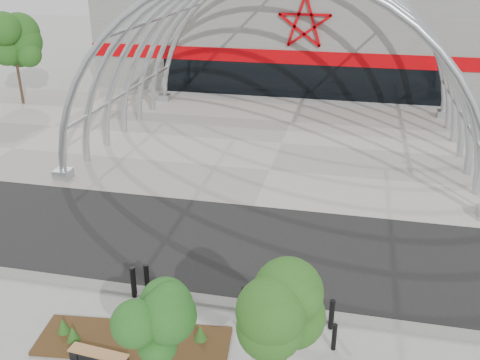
# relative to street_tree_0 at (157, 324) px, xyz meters

# --- Properties ---
(ground) EXTENTS (140.00, 140.00, 0.00)m
(ground) POSITION_rel_street_tree_0_xyz_m (0.21, 4.47, -2.44)
(ground) COLOR #979792
(ground) RESTS_ON ground
(road) EXTENTS (140.00, 7.00, 0.02)m
(road) POSITION_rel_street_tree_0_xyz_m (0.21, 7.97, -2.43)
(road) COLOR black
(road) RESTS_ON ground
(forecourt) EXTENTS (60.00, 17.00, 0.04)m
(forecourt) POSITION_rel_street_tree_0_xyz_m (0.21, 19.97, -2.42)
(forecourt) COLOR gray
(forecourt) RESTS_ON ground
(kerb) EXTENTS (60.00, 0.50, 0.12)m
(kerb) POSITION_rel_street_tree_0_xyz_m (0.21, 4.22, -2.38)
(kerb) COLOR slate
(kerb) RESTS_ON ground
(arena_building) EXTENTS (34.00, 15.24, 8.00)m
(arena_building) POSITION_rel_street_tree_0_xyz_m (0.21, 37.92, 1.55)
(arena_building) COLOR slate
(arena_building) RESTS_ON ground
(vault_canopy) EXTENTS (20.80, 15.80, 20.36)m
(vault_canopy) POSITION_rel_street_tree_0_xyz_m (0.21, 19.97, -2.42)
(vault_canopy) COLOR #A3A8AD
(vault_canopy) RESTS_ON ground
(planting_bed) EXTENTS (5.86, 2.38, 0.60)m
(planting_bed) POSITION_rel_street_tree_0_xyz_m (-1.65, 1.89, -2.29)
(planting_bed) COLOR #31240F
(planting_bed) RESTS_ON ground
(street_tree_0) EXTENTS (1.49, 1.49, 3.39)m
(street_tree_0) POSITION_rel_street_tree_0_xyz_m (0.00, 0.00, 0.00)
(street_tree_0) COLOR black
(street_tree_0) RESTS_ON ground
(street_tree_1) EXTENTS (1.67, 1.67, 3.95)m
(street_tree_1) POSITION_rel_street_tree_0_xyz_m (3.09, 0.29, 0.40)
(street_tree_1) COLOR black
(street_tree_1) RESTS_ON ground
(bench_0) EXTENTS (1.79, 0.54, 0.37)m
(bench_0) POSITION_rel_street_tree_0_xyz_m (-2.20, 0.87, -2.26)
(bench_0) COLOR black
(bench_0) RESTS_ON ground
(bollard_0) EXTENTS (0.18, 0.18, 1.14)m
(bollard_0) POSITION_rel_street_tree_0_xyz_m (-2.44, 4.00, -1.86)
(bollard_0) COLOR black
(bollard_0) RESTS_ON ground
(bollard_1) EXTENTS (0.17, 0.17, 1.06)m
(bollard_1) POSITION_rel_street_tree_0_xyz_m (-2.11, 4.36, -1.91)
(bollard_1) COLOR black
(bollard_1) RESTS_ON ground
(bollard_2) EXTENTS (0.18, 0.18, 1.12)m
(bollard_2) POSITION_rel_street_tree_0_xyz_m (1.38, 3.71, -1.87)
(bollard_2) COLOR black
(bollard_2) RESTS_ON ground
(bollard_3) EXTENTS (0.17, 0.17, 1.04)m
(bollard_3) POSITION_rel_street_tree_0_xyz_m (4.10, 3.77, -1.92)
(bollard_3) COLOR black
(bollard_3) RESTS_ON ground
(bollard_4) EXTENTS (0.14, 0.14, 0.89)m
(bollard_4) POSITION_rel_street_tree_0_xyz_m (4.23, 2.85, -1.99)
(bollard_4) COLOR black
(bollard_4) RESTS_ON ground
(bg_tree_0) EXTENTS (3.00, 3.00, 6.45)m
(bg_tree_0) POSITION_rel_street_tree_0_xyz_m (-19.79, 24.47, 2.20)
(bg_tree_0) COLOR black
(bg_tree_0) RESTS_ON ground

